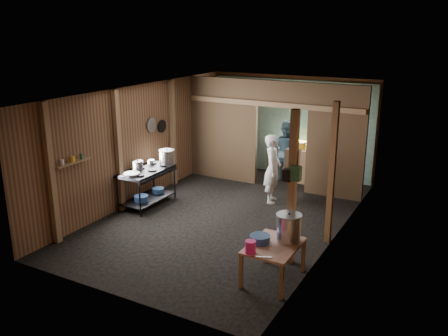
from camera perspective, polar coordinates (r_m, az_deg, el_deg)
The scene contains 42 objects.
floor at distance 10.00m, azimuth 0.55°, elevation -5.75°, with size 4.50×7.00×0.00m, color black.
ceiling at distance 9.32m, azimuth 0.60°, elevation 9.18°, with size 4.50×7.00×0.00m, color #393530.
wall_back at distance 12.69m, azimuth 8.04°, elevation 5.10°, with size 4.50×0.00×2.60m, color brown.
wall_front at distance 6.85m, azimuth -13.38°, elevation -5.40°, with size 4.50×0.00×2.60m, color brown.
wall_left at distance 10.79m, azimuth -10.06°, elevation 2.94°, with size 0.00×7.00×2.60m, color brown.
wall_right at distance 8.79m, azimuth 13.63°, elevation -0.44°, with size 0.00×7.00×2.60m, color brown.
partition_left at distance 12.07m, azimuth -0.08°, elevation 4.67°, with size 1.85×0.10×2.60m, color #46301A.
partition_right at distance 11.02m, azimuth 13.30°, elevation 3.03°, with size 1.35×0.10×2.60m, color #46301A.
partition_header at distance 11.24m, azimuth 7.07°, elevation 8.82°, with size 1.30×0.10×0.60m, color #46301A.
turquoise_panel at distance 12.65m, azimuth 7.93°, elevation 4.83°, with size 4.40×0.06×2.50m, color #7DB1B3.
back_counter at distance 12.30m, azimuth 8.27°, elevation 0.51°, with size 1.20×0.50×0.85m, color brown.
wall_clock at distance 12.41m, azimuth 9.07°, elevation 7.61°, with size 0.20×0.20×0.03m, color silver.
post_left_a at distance 8.93m, azimuth -20.06°, elevation -0.74°, with size 0.10×0.12×2.60m, color brown.
post_left_b at distance 10.15m, azimuth -12.54°, elevation 1.92°, with size 0.10×0.12×2.60m, color brown.
post_left_c at distance 11.68m, azimuth -6.14°, elevation 4.16°, with size 0.10×0.12×2.60m, color brown.
post_right at distance 8.63m, azimuth 12.83°, elevation -0.72°, with size 0.10×0.12×2.60m, color brown.
post_free at distance 7.72m, azimuth 8.19°, elevation -2.54°, with size 0.12×0.12×2.60m, color brown.
cross_beam at distance 11.33m, azimuth 5.74°, elevation 7.64°, with size 4.40×0.12×0.12m, color brown.
pan_lid_big at distance 10.99m, azimuth -8.69°, elevation 5.13°, with size 0.34×0.34×0.03m, color slate.
pan_lid_small at distance 11.33m, azimuth -7.45°, elevation 5.01°, with size 0.30×0.30×0.03m, color black.
wall_shelf at distance 9.20m, azimuth -17.70°, elevation 0.64°, with size 0.14×0.80×0.03m, color brown.
jar_white at distance 9.02m, azimuth -18.86°, elevation 0.64°, with size 0.07×0.07×0.10m, color silver.
jar_yellow at distance 9.18m, azimuth -17.73°, elevation 1.03°, with size 0.08×0.08×0.10m, color yellow.
jar_green at distance 9.33m, azimuth -16.77°, elevation 1.35°, with size 0.06×0.06×0.10m, color #244D31.
bag_white at distance 7.67m, azimuth 8.20°, elevation 1.08°, with size 0.22×0.15×0.32m, color silver.
bag_green at distance 7.55m, azimuth 8.62°, elevation -0.61°, with size 0.16×0.12×0.24m, color #244D31.
bag_black at distance 7.60m, azimuth 7.56°, elevation -0.86°, with size 0.14×0.10×0.20m, color black.
gas_range at distance 10.59m, azimuth -9.22°, elevation -2.30°, with size 0.71×1.39×0.82m, color black, non-canonical shape.
prep_table at distance 7.56m, azimuth 5.93°, elevation -11.19°, with size 0.73×1.00×0.59m, color tan, non-canonical shape.
stove_pot_large at distance 10.75m, azimuth -6.86°, elevation 1.25°, with size 0.36×0.36×0.36m, color #B8B8B9, non-canonical shape.
stove_pot_med at distance 10.50m, azimuth -10.30°, elevation 0.29°, with size 0.24×0.24×0.21m, color #B8B8B9, non-canonical shape.
stove_saucepan at distance 10.86m, azimuth -8.76°, elevation 0.73°, with size 0.15×0.15×0.10m, color #B8B8B9.
frying_pan at distance 10.10m, azimuth -10.99°, elevation -0.73°, with size 0.34×0.56×0.08m, color slate, non-canonical shape.
blue_tub_front at distance 10.49m, azimuth -9.90°, elevation -3.61°, with size 0.31×0.31×0.13m, color navy.
blue_tub_back at distance 10.96m, azimuth -7.90°, elevation -2.68°, with size 0.27×0.27×0.11m, color navy.
stock_pot at distance 7.49m, azimuth 7.76°, elevation -7.21°, with size 0.40×0.40×0.47m, color #B8B8B9, non-canonical shape.
wash_basin at distance 7.47m, azimuth 4.33°, elevation -8.48°, with size 0.32×0.32×0.12m, color navy.
pink_bucket at distance 7.12m, azimuth 3.21°, elevation -9.44°, with size 0.16×0.16×0.19m, color #F3238B.
knife at distance 7.05m, azimuth 4.47°, elevation -10.59°, with size 0.30×0.04×0.01m, color #B8B8B9.
yellow_tub at distance 12.11m, azimuth 9.15°, elevation 2.75°, with size 0.33×0.33×0.18m, color yellow.
cook at distance 10.60m, azimuth 5.85°, elevation -0.08°, with size 0.56×0.37×1.55m, color silver.
worker_back at distance 12.16m, azimuth 7.42°, elevation 2.07°, with size 0.76×0.59×1.55m, color #426274.
Camera 1 is at (4.33, -8.16, 3.83)m, focal length 38.07 mm.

